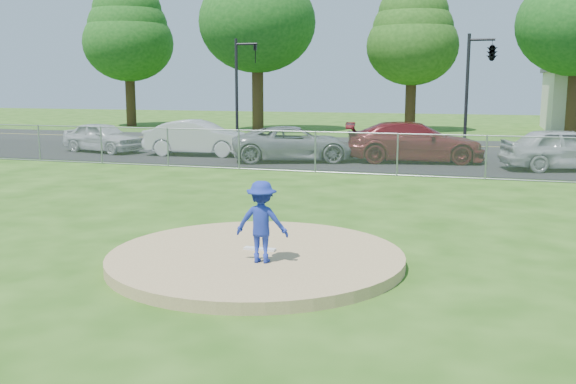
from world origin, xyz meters
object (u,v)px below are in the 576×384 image
object	(u,v)px
traffic_signal_center	(490,54)
parked_car_silver	(103,137)
tree_far_left	(128,32)
parked_car_pearl	(566,149)
pitcher	(262,222)
tree_center	(413,35)
parked_car_white	(198,138)
traffic_signal_left	(241,81)
tree_left	(257,7)
parked_car_gray	(295,144)
parked_car_darkred	(414,142)
traffic_cone	(265,150)

from	to	relation	value
traffic_signal_center	parked_car_silver	world-z (taller)	traffic_signal_center
tree_far_left	parked_car_pearl	size ratio (longest dim) A/B	2.28
traffic_signal_center	pitcher	distance (m)	23.13
parked_car_silver	tree_center	bearing A→B (deg)	-20.42
parked_car_white	parked_car_silver	bearing A→B (deg)	85.42
tree_center	traffic_signal_left	world-z (taller)	tree_center
tree_far_left	parked_car_pearl	xyz separation A→B (m)	(28.87, -17.67, -6.25)
tree_left	parked_car_gray	world-z (taller)	tree_left
tree_center	traffic_signal_left	bearing A→B (deg)	-122.90
tree_far_left	parked_car_silver	distance (m)	20.15
parked_car_darkred	parked_car_pearl	size ratio (longest dim) A/B	1.21
traffic_cone	parked_car_pearl	size ratio (longest dim) A/B	0.17
tree_center	traffic_signal_left	size ratio (longest dim) A/B	1.76
traffic_signal_center	parked_car_silver	bearing A→B (deg)	-160.66
tree_far_left	traffic_signal_center	bearing A→B (deg)	-22.96
tree_left	traffic_signal_left	distance (m)	10.48
parked_car_gray	traffic_signal_left	bearing A→B (deg)	16.78
tree_center	traffic_signal_left	xyz separation A→B (m)	(-7.76, -12.00, -3.11)
parked_car_white	parked_car_pearl	world-z (taller)	parked_car_pearl
pitcher	parked_car_white	world-z (taller)	pitcher
parked_car_gray	parked_car_silver	bearing A→B (deg)	66.03
parked_car_pearl	parked_car_darkred	bearing A→B (deg)	64.89
tree_left	pitcher	distance (m)	34.29
traffic_cone	parked_car_silver	size ratio (longest dim) A/B	0.19
parked_car_darkred	parked_car_white	bearing A→B (deg)	81.79
tree_left	parked_car_gray	bearing A→B (deg)	-65.32
parked_car_white	parked_car_gray	bearing A→B (deg)	-104.64
tree_far_left	traffic_signal_center	xyz separation A→B (m)	(25.97, -11.00, -2.45)
parked_car_gray	parked_car_pearl	world-z (taller)	parked_car_pearl
traffic_cone	parked_car_white	bearing A→B (deg)	171.77
tree_far_left	traffic_cone	bearing A→B (deg)	-46.16
parked_car_pearl	parked_car_white	bearing A→B (deg)	72.04
tree_left	parked_car_silver	distance (m)	17.06
pitcher	traffic_signal_center	bearing A→B (deg)	-104.18
tree_left	tree_center	distance (m)	10.59
parked_car_gray	parked_car_white	bearing A→B (deg)	60.95
tree_center	parked_car_silver	distance (m)	22.73
pitcher	parked_car_white	distance (m)	18.67
tree_far_left	tree_left	distance (m)	11.24
pitcher	parked_car_white	size ratio (longest dim) A/B	0.29
traffic_cone	parked_car_white	size ratio (longest dim) A/B	0.16
parked_car_silver	parked_car_white	size ratio (longest dim) A/B	0.86
tree_far_left	pitcher	world-z (taller)	tree_far_left
parked_car_darkred	pitcher	bearing A→B (deg)	166.88
parked_car_silver	tree_left	bearing A→B (deg)	4.85
tree_center	traffic_signal_center	xyz separation A→B (m)	(4.97, -12.00, -1.86)
tree_center	parked_car_pearl	bearing A→B (deg)	-67.14
tree_center	parked_car_silver	world-z (taller)	tree_center
tree_left	pitcher	world-z (taller)	tree_left
tree_left	parked_car_pearl	size ratio (longest dim) A/B	2.67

